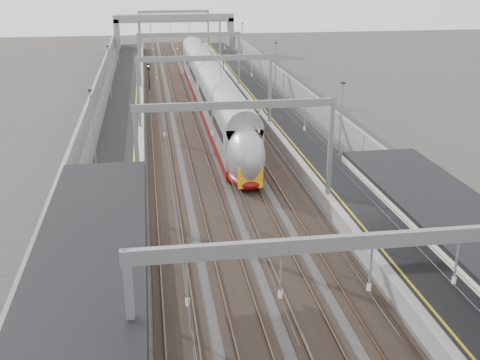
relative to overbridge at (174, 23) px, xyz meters
name	(u,v)px	position (x,y,z in m)	size (l,w,h in m)	color
platform_left	(124,125)	(-8.00, -55.00, -4.81)	(4.00, 120.00, 1.00)	black
platform_right	(280,119)	(8.00, -55.00, -4.81)	(4.00, 120.00, 1.00)	black
tracks	(203,126)	(0.00, -55.00, -5.26)	(11.40, 140.00, 0.20)	black
overhead_line	(196,56)	(0.00, -48.38, 0.83)	(13.00, 140.00, 6.60)	gray
canopy_left	(78,310)	(-8.02, -97.01, -0.22)	(4.40, 30.00, 4.24)	black
overbridge	(174,23)	(0.00, 0.00, 0.00)	(22.00, 2.20, 6.90)	slate
wall_left	(90,115)	(-11.20, -55.00, -3.71)	(0.30, 120.00, 3.20)	slate
wall_right	(310,107)	(11.20, -55.00, -3.71)	(0.30, 120.00, 3.20)	slate
train	(213,96)	(1.50, -50.89, -3.12)	(2.84, 51.80, 4.49)	maroon
signal_green	(149,72)	(-5.20, -35.83, -2.89)	(0.32, 0.32, 3.48)	black
signal_red_near	(209,64)	(3.20, -30.33, -2.89)	(0.32, 0.32, 3.48)	black
signal_red_far	(223,62)	(5.40, -29.18, -2.89)	(0.32, 0.32, 3.48)	black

